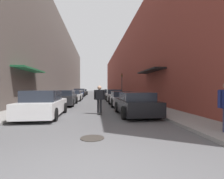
% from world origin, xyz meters
% --- Properties ---
extents(ground, '(142.00, 142.00, 0.00)m').
position_xyz_m(ground, '(0.00, 25.82, 0.00)').
color(ground, '#515154').
extents(curb_strip_left, '(1.80, 64.55, 0.12)m').
position_xyz_m(curb_strip_left, '(-4.32, 32.27, 0.06)').
color(curb_strip_left, gray).
rests_on(curb_strip_left, ground).
extents(curb_strip_right, '(1.80, 64.55, 0.12)m').
position_xyz_m(curb_strip_right, '(4.32, 32.27, 0.06)').
color(curb_strip_right, gray).
rests_on(curb_strip_right, ground).
extents(building_row_left, '(4.90, 64.55, 13.08)m').
position_xyz_m(building_row_left, '(-7.22, 32.27, 6.54)').
color(building_row_left, '#564C47').
rests_on(building_row_left, ground).
extents(building_row_right, '(4.90, 64.55, 10.54)m').
position_xyz_m(building_row_right, '(7.22, 32.27, 5.27)').
color(building_row_right, brown).
rests_on(building_row_right, ground).
extents(parked_car_left_0, '(1.85, 4.22, 1.35)m').
position_xyz_m(parked_car_left_0, '(-2.41, 6.31, 0.64)').
color(parked_car_left_0, silver).
rests_on(parked_car_left_0, ground).
extents(parked_car_left_1, '(1.97, 4.73, 1.28)m').
position_xyz_m(parked_car_left_1, '(-2.40, 12.27, 0.63)').
color(parked_car_left_1, '#232326').
rests_on(parked_car_left_1, ground).
extents(parked_car_left_2, '(1.95, 4.75, 1.19)m').
position_xyz_m(parked_car_left_2, '(-2.25, 17.94, 0.58)').
color(parked_car_left_2, silver).
rests_on(parked_car_left_2, ground).
extents(parked_car_left_3, '(1.91, 3.93, 1.21)m').
position_xyz_m(parked_car_left_3, '(-2.38, 23.03, 0.60)').
color(parked_car_left_3, navy).
rests_on(parked_car_left_3, ground).
extents(parked_car_left_4, '(2.05, 4.05, 1.34)m').
position_xyz_m(parked_car_left_4, '(-2.41, 28.19, 0.65)').
color(parked_car_left_4, '#232326').
rests_on(parked_car_left_4, ground).
extents(parked_car_left_5, '(2.02, 4.34, 1.21)m').
position_xyz_m(parked_car_left_5, '(-2.26, 33.74, 0.59)').
color(parked_car_left_5, '#232326').
rests_on(parked_car_left_5, ground).
extents(parked_car_right_0, '(1.86, 4.05, 1.24)m').
position_xyz_m(parked_car_right_0, '(2.38, 6.34, 0.61)').
color(parked_car_right_0, black).
rests_on(parked_car_right_0, ground).
extents(parked_car_right_1, '(1.93, 4.16, 1.19)m').
position_xyz_m(parked_car_right_1, '(2.40, 11.32, 0.59)').
color(parked_car_right_1, '#B7B7BC').
rests_on(parked_car_right_1, ground).
extents(parked_car_right_2, '(1.86, 3.96, 1.28)m').
position_xyz_m(parked_car_right_2, '(2.37, 16.92, 0.62)').
color(parked_car_right_2, silver).
rests_on(parked_car_right_2, ground).
extents(parked_car_right_3, '(1.98, 4.60, 1.28)m').
position_xyz_m(parked_car_right_3, '(2.38, 22.00, 0.62)').
color(parked_car_right_3, '#B7B7BC').
rests_on(parked_car_right_3, ground).
extents(parked_car_right_4, '(2.07, 4.15, 1.16)m').
position_xyz_m(parked_car_right_4, '(2.46, 27.84, 0.58)').
color(parked_car_right_4, black).
rests_on(parked_car_right_4, ground).
extents(skateboarder, '(0.61, 0.78, 1.60)m').
position_xyz_m(skateboarder, '(0.46, 6.99, 0.98)').
color(skateboarder, black).
rests_on(skateboarder, ground).
extents(manhole_cover, '(0.70, 0.70, 0.02)m').
position_xyz_m(manhole_cover, '(0.11, 2.25, 0.01)').
color(manhole_cover, '#332D28').
rests_on(manhole_cover, ground).
extents(traffic_light, '(0.16, 0.22, 3.34)m').
position_xyz_m(traffic_light, '(3.99, 21.14, 2.19)').
color(traffic_light, '#2D2D2D').
rests_on(traffic_light, curb_strip_right).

